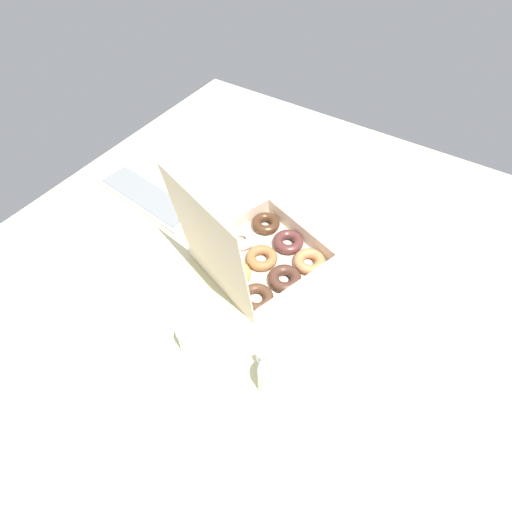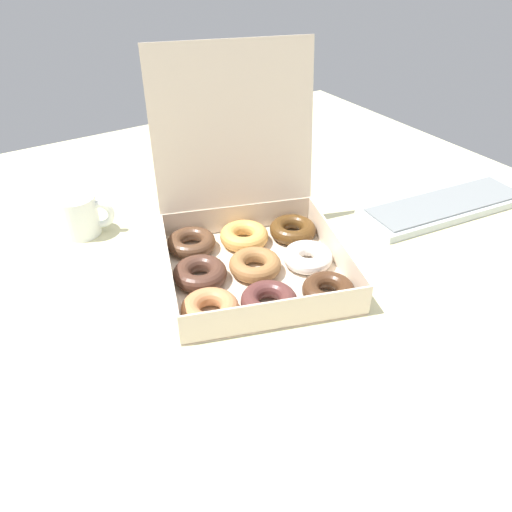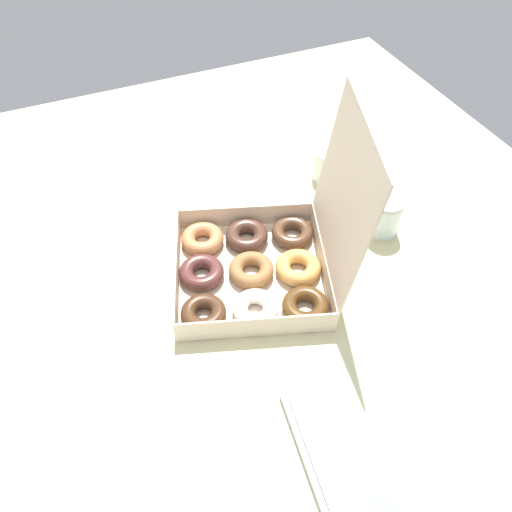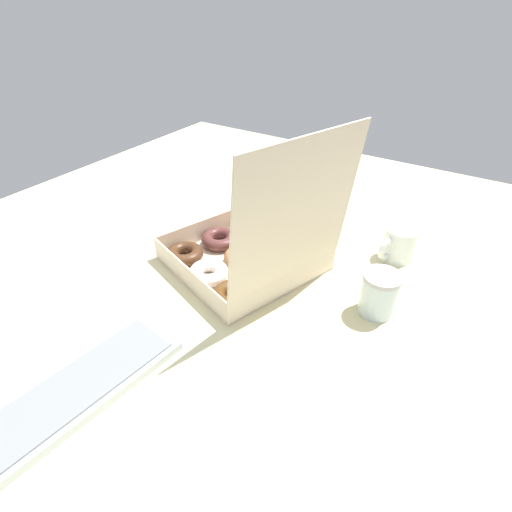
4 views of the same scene
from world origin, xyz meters
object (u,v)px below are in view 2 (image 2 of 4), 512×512
object	(u,v)px
donut_box	(252,251)
coffee_mug	(80,215)
keyboard	(445,206)
glass_jar	(174,183)

from	to	relation	value
donut_box	coffee_mug	world-z (taller)	donut_box
donut_box	keyboard	xyz separation A→B (cm)	(51.16, -4.37, -3.09)
donut_box	keyboard	size ratio (longest dim) A/B	1.04
keyboard	glass_jar	bearing A→B (deg)	144.28
coffee_mug	keyboard	bearing A→B (deg)	-24.95
coffee_mug	donut_box	bearing A→B (deg)	-51.43
glass_jar	donut_box	bearing A→B (deg)	-87.60
coffee_mug	glass_jar	size ratio (longest dim) A/B	1.14
coffee_mug	glass_jar	bearing A→B (deg)	6.23
keyboard	donut_box	bearing A→B (deg)	175.12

